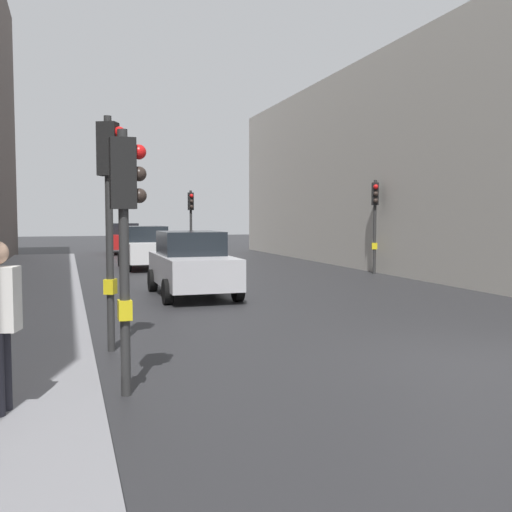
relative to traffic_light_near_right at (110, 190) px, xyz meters
name	(u,v)px	position (x,y,z in m)	size (l,w,h in m)	color
ground_plane	(481,362)	(5.19, -2.43, -2.59)	(120.00, 120.00, 0.00)	#28282B
sidewalk_kerb	(12,316)	(-1.81, 3.57, -2.51)	(2.98, 40.00, 0.16)	gray
traffic_light_near_right	(110,190)	(0.00, 0.00, 0.00)	(0.45, 0.34, 3.76)	#2D2D2D
traffic_light_mid_street	(375,209)	(10.38, 10.19, -0.16)	(0.34, 0.45, 3.53)	#2D2D2D
traffic_light_far_median	(191,213)	(5.02, 18.37, -0.24)	(0.24, 0.43, 3.40)	#2D2D2D
traffic_light_near_left	(126,214)	(0.00, -2.49, -0.38)	(0.43, 0.24, 3.20)	#2D2D2D
car_silver_hatchback	(192,264)	(2.57, 6.17, -1.71)	(2.02, 4.20, 1.76)	#BCBCC1
car_red_sedan	(124,238)	(2.53, 25.67, -1.71)	(2.22, 4.30, 1.76)	red
car_white_compact	(146,247)	(2.46, 15.17, -1.71)	(2.08, 4.23, 1.76)	silver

